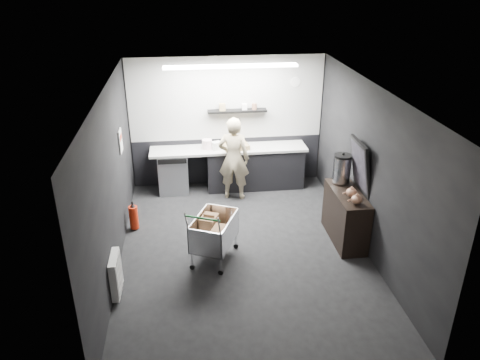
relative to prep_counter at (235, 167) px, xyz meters
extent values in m
plane|color=black|center=(-0.14, -2.42, -0.46)|extent=(5.50, 5.50, 0.00)
plane|color=white|center=(-0.14, -2.42, 2.24)|extent=(5.50, 5.50, 0.00)
plane|color=black|center=(-0.14, 0.33, 0.89)|extent=(5.50, 0.00, 5.50)
plane|color=black|center=(-0.14, -5.17, 0.89)|extent=(5.50, 0.00, 5.50)
plane|color=black|center=(-2.14, -2.42, 0.89)|extent=(0.00, 5.50, 5.50)
plane|color=black|center=(1.86, -2.42, 0.89)|extent=(0.00, 5.50, 5.50)
cube|color=#B0B0AC|center=(-0.14, 0.31, 1.39)|extent=(3.95, 0.02, 1.70)
cube|color=black|center=(-0.14, 0.31, 0.04)|extent=(3.95, 0.02, 1.00)
cube|color=black|center=(0.06, 0.20, 1.16)|extent=(1.20, 0.22, 0.04)
cylinder|color=silver|center=(1.26, 0.30, 1.69)|extent=(0.20, 0.03, 0.20)
cube|color=silver|center=(-2.12, -1.12, 1.09)|extent=(0.02, 0.30, 0.40)
cube|color=red|center=(-2.11, -1.12, 1.16)|extent=(0.02, 0.22, 0.10)
cube|color=silver|center=(-2.08, -3.32, -0.11)|extent=(0.10, 0.50, 0.60)
cube|color=white|center=(-0.14, -0.57, 2.21)|extent=(2.40, 0.20, 0.04)
cube|color=black|center=(0.41, 0.00, -0.03)|extent=(2.00, 0.56, 0.85)
cube|color=#B6B6B1|center=(-0.14, 0.00, 0.42)|extent=(3.20, 0.60, 0.05)
cube|color=#9EA0A5|center=(-1.29, 0.00, -0.03)|extent=(0.60, 0.58, 0.85)
cube|color=black|center=(-1.29, -0.30, 0.32)|extent=(0.56, 0.02, 0.10)
imported|color=beige|center=(-0.08, -0.45, 0.39)|extent=(0.70, 0.55, 1.69)
cube|color=silver|center=(-0.63, -2.58, -0.15)|extent=(0.85, 1.00, 0.02)
cube|color=silver|center=(-0.89, -2.58, 0.07)|extent=(0.37, 0.78, 0.45)
cube|color=silver|center=(-0.36, -2.58, 0.07)|extent=(0.37, 0.78, 0.45)
cube|color=silver|center=(-0.63, -3.00, 0.07)|extent=(0.51, 0.24, 0.45)
cube|color=silver|center=(-0.63, -2.17, 0.07)|extent=(0.51, 0.24, 0.45)
cylinder|color=silver|center=(-0.86, -2.97, -0.29)|extent=(0.02, 0.02, 0.30)
cylinder|color=silver|center=(-0.39, -2.97, -0.29)|extent=(0.02, 0.02, 0.30)
cylinder|color=silver|center=(-0.86, -2.20, -0.29)|extent=(0.02, 0.02, 0.30)
cylinder|color=silver|center=(-0.39, -2.20, -0.29)|extent=(0.02, 0.02, 0.30)
cylinder|color=#23823B|center=(-0.63, -3.06, 0.54)|extent=(0.52, 0.25, 0.03)
cube|color=brown|center=(-0.75, -2.48, 0.05)|extent=(0.34, 0.37, 0.38)
cube|color=brown|center=(-0.49, -2.70, 0.03)|extent=(0.32, 0.35, 0.34)
cylinder|color=black|center=(-0.86, -2.97, -0.42)|extent=(0.09, 0.06, 0.08)
cylinder|color=black|center=(-0.86, -2.20, -0.42)|extent=(0.09, 0.06, 0.08)
cylinder|color=black|center=(-0.39, -2.97, -0.42)|extent=(0.09, 0.06, 0.08)
cylinder|color=black|center=(-0.39, -2.20, -0.42)|extent=(0.09, 0.06, 0.08)
cube|color=black|center=(1.62, -2.26, -0.01)|extent=(0.45, 1.19, 0.89)
cylinder|color=silver|center=(1.62, -1.87, 0.68)|extent=(0.30, 0.30, 0.46)
cylinder|color=black|center=(1.62, -1.87, 0.93)|extent=(0.30, 0.30, 0.04)
sphere|color=black|center=(1.62, -1.87, 0.97)|extent=(0.05, 0.05, 0.05)
ellipsoid|color=brown|center=(1.62, -2.41, 0.51)|extent=(0.18, 0.18, 0.14)
ellipsoid|color=brown|center=(1.62, -2.66, 0.51)|extent=(0.18, 0.18, 0.14)
cube|color=black|center=(1.80, -2.21, 0.88)|extent=(0.20, 0.69, 0.89)
cube|color=black|center=(1.78, -2.21, 0.88)|extent=(0.14, 0.59, 0.76)
cylinder|color=#B3230B|center=(-1.99, -1.49, -0.22)|extent=(0.16, 0.16, 0.42)
cone|color=black|center=(-1.99, -1.49, 0.02)|extent=(0.11, 0.11, 0.06)
cylinder|color=black|center=(-1.99, -1.49, 0.06)|extent=(0.03, 0.03, 0.06)
cube|color=#927A4E|center=(0.00, -0.05, 0.49)|extent=(0.56, 0.47, 0.10)
cylinder|color=white|center=(-0.57, 0.00, 0.54)|extent=(0.20, 0.20, 0.20)
cube|color=silver|center=(-0.39, -0.05, 0.52)|extent=(0.22, 0.20, 0.16)
camera|label=1|loc=(-0.99, -8.90, 3.88)|focal=35.00mm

